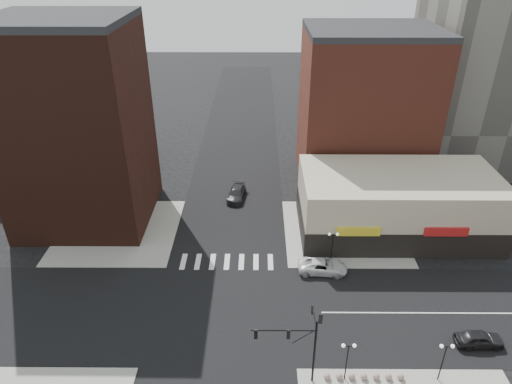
{
  "coord_description": "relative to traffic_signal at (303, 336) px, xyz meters",
  "views": [
    {
      "loc": [
        3.59,
        -34.35,
        33.21
      ],
      "look_at": [
        3.33,
        5.34,
        11.0
      ],
      "focal_mm": 32.0,
      "sensor_mm": 36.0,
      "label": 1
    }
  ],
  "objects": [
    {
      "name": "street_lamp_se_a",
      "position": [
        3.76,
        -0.17,
        -1.67
      ],
      "size": [
        1.22,
        0.32,
        4.16
      ],
      "color": "black",
      "rests_on": "sidewalk_se"
    },
    {
      "name": "dark_sedan_north",
      "position": [
        -6.84,
        30.98,
        -4.18
      ],
      "size": [
        2.9,
        5.66,
        1.57
      ],
      "primitive_type": "imported",
      "rotation": [
        0.0,
        0.0,
        -0.13
      ],
      "color": "black",
      "rests_on": "ground"
    },
    {
      "name": "building_nw",
      "position": [
        -26.24,
        26.33,
        7.54
      ],
      "size": [
        16.0,
        15.0,
        25.0
      ],
      "primitive_type": "cube",
      "color": "#351911",
      "rests_on": "ground"
    },
    {
      "name": "street_lamp_se_b",
      "position": [
        11.76,
        -0.17,
        -1.67
      ],
      "size": [
        1.22,
        0.32,
        4.16
      ],
      "color": "black",
      "rests_on": "sidewalk_se"
    },
    {
      "name": "building_ne_row",
      "position": [
        13.76,
        22.83,
        -1.66
      ],
      "size": [
        24.2,
        12.2,
        8.0
      ],
      "color": "#BCB095",
      "rests_on": "ground"
    },
    {
      "name": "ground",
      "position": [
        -7.24,
        7.83,
        -4.96
      ],
      "size": [
        240.0,
        240.0,
        0.0
      ],
      "primitive_type": "plane",
      "color": "black",
      "rests_on": "ground"
    },
    {
      "name": "white_suv",
      "position": [
        3.61,
        14.33,
        -4.19
      ],
      "size": [
        5.7,
        2.93,
        1.54
      ],
      "primitive_type": "imported",
      "rotation": [
        0.0,
        0.0,
        1.5
      ],
      "color": "silver",
      "rests_on": "ground"
    },
    {
      "name": "building_nw_low",
      "position": [
        -39.24,
        41.83,
        1.04
      ],
      "size": [
        20.0,
        18.0,
        12.0
      ],
      "primitive_type": "cube",
      "color": "#351911",
      "rests_on": "ground"
    },
    {
      "name": "dark_sedan_east",
      "position": [
        16.83,
        3.77,
        -4.21
      ],
      "size": [
        4.43,
        1.84,
        1.5
      ],
      "primitive_type": "imported",
      "rotation": [
        0.0,
        0.0,
        1.59
      ],
      "color": "black",
      "rests_on": "ground"
    },
    {
      "name": "road_ns",
      "position": [
        -7.24,
        7.83,
        -4.95
      ],
      "size": [
        14.0,
        200.0,
        0.02
      ],
      "primitive_type": "cube",
      "color": "black",
      "rests_on": "ground"
    },
    {
      "name": "sidewalk_ne",
      "position": [
        7.26,
        22.33,
        -4.9
      ],
      "size": [
        15.0,
        15.0,
        0.12
      ],
      "primitive_type": "cube",
      "color": "gray",
      "rests_on": "ground"
    },
    {
      "name": "road_ew",
      "position": [
        -7.24,
        7.83,
        -4.95
      ],
      "size": [
        200.0,
        14.0,
        0.02
      ],
      "primitive_type": "cube",
      "color": "black",
      "rests_on": "ground"
    },
    {
      "name": "building_ne_midrise",
      "position": [
        11.76,
        37.33,
        6.04
      ],
      "size": [
        18.0,
        15.0,
        22.0
      ],
      "primitive_type": "cube",
      "color": "brown",
      "rests_on": "ground"
    },
    {
      "name": "sidewalk_nw",
      "position": [
        -21.74,
        22.33,
        -4.9
      ],
      "size": [
        15.0,
        15.0,
        0.12
      ],
      "primitive_type": "cube",
      "color": "gray",
      "rests_on": "ground"
    },
    {
      "name": "traffic_signal",
      "position": [
        0.0,
        0.0,
        0.0
      ],
      "size": [
        5.59,
        3.09,
        7.77
      ],
      "color": "black",
      "rests_on": "ground"
    },
    {
      "name": "street_lamp_ne",
      "position": [
        4.76,
        15.83,
        -1.67
      ],
      "size": [
        1.22,
        0.32,
        4.16
      ],
      "color": "black",
      "rests_on": "sidewalk_ne"
    },
    {
      "name": "bollard_row",
      "position": [
        5.41,
        -0.17,
        -4.56
      ],
      "size": [
        6.87,
        0.57,
        0.57
      ],
      "color": "#8B6B5F",
      "rests_on": "sidewalk_se"
    }
  ]
}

